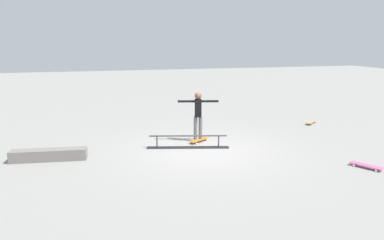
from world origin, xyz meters
TOP-DOWN VIEW (x-y plane):
  - ground_plane at (0.00, 0.00)m, footprint 60.00×60.00m
  - grind_rail at (0.41, -0.38)m, footprint 2.55×0.85m
  - skate_ledge at (4.44, -0.25)m, footprint 2.07×0.59m
  - skater_main at (-0.10, -0.99)m, footprint 1.31×0.38m
  - skateboard_main at (-0.11, -0.89)m, footprint 0.77×0.62m
  - loose_skateboard_natural at (-5.20, -2.20)m, footprint 0.75×0.66m
  - loose_skateboard_pink at (-3.68, 2.56)m, footprint 0.58×0.79m

SIDE VIEW (x-z plane):
  - ground_plane at x=0.00m, z-range 0.00..0.00m
  - skateboard_main at x=-0.11m, z-range 0.03..0.12m
  - loose_skateboard_natural at x=-5.20m, z-range 0.03..0.12m
  - loose_skateboard_pink at x=-3.68m, z-range 0.03..0.12m
  - skate_ledge at x=4.44m, z-range 0.00..0.32m
  - grind_rail at x=0.41m, z-range -0.03..0.38m
  - skater_main at x=-0.10m, z-range 0.13..1.78m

